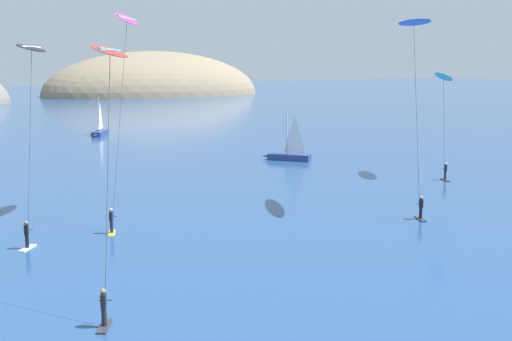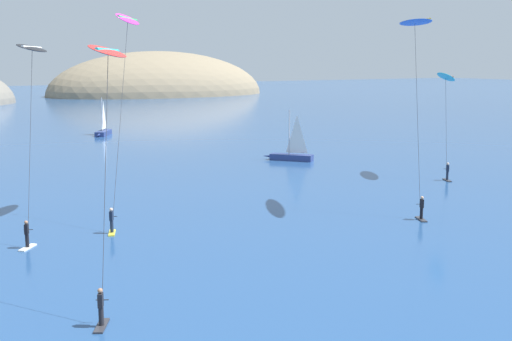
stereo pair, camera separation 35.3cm
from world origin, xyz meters
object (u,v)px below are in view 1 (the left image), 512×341
Objects in this scene: sailboat_far at (99,131)px; kitesurfer_blue at (414,38)px; sailboat_near at (287,155)px; kitesurfer_magenta at (126,38)px; kitesurfer_black at (31,64)px; kitesurfer_cyan at (444,85)px; kitesurfer_red at (110,69)px.

kitesurfer_blue is at bearing -85.59° from sailboat_far.
sailboat_near is 0.40× the size of kitesurfer_magenta.
sailboat_far is 61.24m from kitesurfer_blue.
sailboat_near is 28.61m from kitesurfer_blue.
kitesurfer_black is at bearing 163.64° from kitesurfer_blue.
sailboat_near and sailboat_far have the same top height.
sailboat_near is 1.00× the size of sailboat_far.
kitesurfer_magenta is (-24.37, -16.15, 12.02)m from sailboat_near.
kitesurfer_cyan is (17.59, -50.89, 8.18)m from sailboat_far.
kitesurfer_red is at bearing -158.27° from kitesurfer_cyan.
sailboat_far is 53.97m from kitesurfer_magenta.
kitesurfer_blue is (4.62, -59.86, 12.10)m from sailboat_far.
kitesurfer_red reaches higher than sailboat_far.
sailboat_near is 0.47× the size of kitesurfer_black.
sailboat_far is 0.41× the size of kitesurfer_blue.
kitesurfer_magenta reaches higher than kitesurfer_blue.
kitesurfer_blue is (25.16, -7.38, 1.84)m from kitesurfer_black.
kitesurfer_cyan is at bearing -66.80° from sailboat_near.
kitesurfer_magenta is 1.02× the size of kitesurfer_blue.
kitesurfer_cyan is 40.51m from kitesurfer_red.
sailboat_near is at bearing 76.62° from kitesurfer_blue.
kitesurfer_blue reaches higher than sailboat_far.
kitesurfer_magenta is 16.44m from kitesurfer_red.
kitesurfer_cyan is at bearing 34.69° from kitesurfer_blue.
kitesurfer_magenta is at bearing 179.81° from kitesurfer_cyan.
sailboat_far is at bearing 73.11° from kitesurfer_red.
kitesurfer_red is at bearing -106.89° from sailboat_far.
sailboat_far is 57.28m from kitesurfer_black.
kitesurfer_blue is 16.25m from kitesurfer_cyan.
sailboat_far is at bearing 109.06° from kitesurfer_cyan.
sailboat_near is 37.34m from kitesurfer_black.
kitesurfer_black is 1.03× the size of kitesurfer_red.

